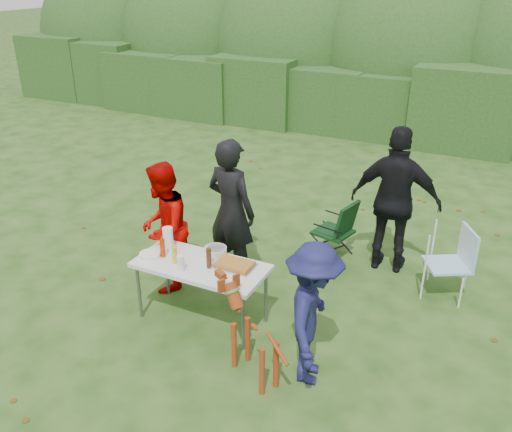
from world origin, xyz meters
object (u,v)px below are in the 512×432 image
at_px(person_cook, 231,211).
at_px(camping_chair, 333,229).
at_px(folding_table, 201,268).
at_px(ketchup_bottle, 162,248).
at_px(person_red_jacket, 163,228).
at_px(lawn_chair, 447,262).
at_px(beer_bottle, 209,258).
at_px(child, 313,314).
at_px(paper_towel_roll, 168,238).
at_px(dog, 255,339).
at_px(person_black_puffy, 395,201).
at_px(mustard_bottle, 175,255).

height_order(person_cook, camping_chair, person_cook).
xyz_separation_m(folding_table, ketchup_bottle, (-0.48, -0.04, 0.16)).
relative_size(person_red_jacket, camping_chair, 1.89).
xyz_separation_m(lawn_chair, beer_bottle, (-2.31, -1.83, 0.41)).
xyz_separation_m(child, paper_towel_roll, (-2.01, 0.53, 0.12)).
bearing_deg(person_red_jacket, camping_chair, 117.13).
bearing_deg(folding_table, dog, -31.90).
height_order(person_black_puffy, beer_bottle, person_black_puffy).
relative_size(folding_table, lawn_chair, 1.66).
height_order(person_black_puffy, dog, person_black_puffy).
xyz_separation_m(ketchup_bottle, paper_towel_roll, (-0.06, 0.21, 0.02)).
distance_m(person_red_jacket, ketchup_bottle, 0.57).
xyz_separation_m(person_black_puffy, paper_towel_roll, (-2.20, -1.98, -0.12)).
bearing_deg(lawn_chair, paper_towel_roll, -0.46).
bearing_deg(folding_table, beer_bottle, -10.90).
xyz_separation_m(dog, lawn_chair, (1.47, 2.41, -0.01)).
distance_m(child, lawn_chair, 2.39).
bearing_deg(mustard_bottle, folding_table, 18.51).
relative_size(child, dog, 1.55).
height_order(mustard_bottle, beer_bottle, beer_bottle).
height_order(person_black_puffy, ketchup_bottle, person_black_puffy).
relative_size(folding_table, camping_chair, 1.70).
bearing_deg(folding_table, person_red_jacket, 151.50).
height_order(person_black_puffy, child, person_black_puffy).
relative_size(person_red_jacket, paper_towel_roll, 6.40).
xyz_separation_m(lawn_chair, ketchup_bottle, (-2.92, -1.84, 0.40)).
distance_m(folding_table, lawn_chair, 3.04).
bearing_deg(paper_towel_roll, ketchup_bottle, -72.78).
bearing_deg(person_black_puffy, person_red_jacket, 31.92).
bearing_deg(person_cook, camping_chair, -122.91).
distance_m(child, camping_chair, 2.55).
xyz_separation_m(camping_chair, lawn_chair, (1.58, -0.29, 0.01)).
relative_size(person_cook, person_red_jacket, 1.14).
relative_size(person_red_jacket, lawn_chair, 1.84).
xyz_separation_m(child, ketchup_bottle, (-1.95, 0.32, 0.10)).
xyz_separation_m(person_cook, paper_towel_roll, (-0.39, -0.84, -0.08)).
height_order(folding_table, person_red_jacket, person_red_jacket).
xyz_separation_m(person_black_puffy, ketchup_bottle, (-2.14, -2.18, -0.14)).
distance_m(person_red_jacket, lawn_chair, 3.54).
relative_size(mustard_bottle, paper_towel_roll, 0.77).
relative_size(folding_table, mustard_bottle, 7.50).
relative_size(lawn_chair, ketchup_bottle, 4.11).
height_order(folding_table, mustard_bottle, mustard_bottle).
xyz_separation_m(person_black_puffy, lawn_chair, (0.78, -0.34, -0.54)).
bearing_deg(camping_chair, person_black_puffy, -162.97).
bearing_deg(mustard_bottle, camping_chair, 62.49).
distance_m(folding_table, paper_towel_roll, 0.60).
distance_m(child, dog, 0.63).
relative_size(person_black_puffy, dog, 2.06).
bearing_deg(beer_bottle, lawn_chair, 38.30).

